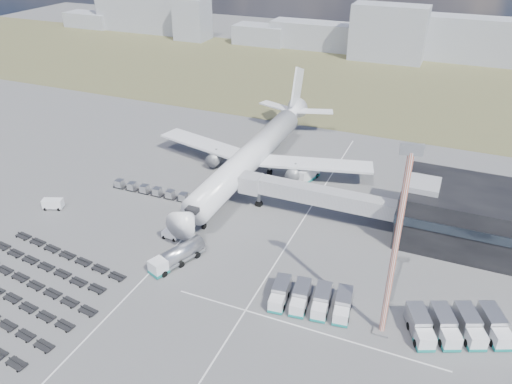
% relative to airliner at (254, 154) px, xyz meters
% --- Properties ---
extents(ground, '(420.00, 420.00, 0.00)m').
position_rel_airliner_xyz_m(ground, '(0.00, -32.38, -5.29)').
color(ground, '#565659').
rests_on(ground, ground).
extents(grass_strip, '(420.00, 90.00, 0.01)m').
position_rel_airliner_xyz_m(grass_strip, '(0.00, 77.62, -5.29)').
color(grass_strip, brown).
rests_on(grass_strip, ground).
extents(lane_markings, '(47.12, 110.00, 0.01)m').
position_rel_airliner_xyz_m(lane_markings, '(9.77, -29.38, -5.29)').
color(lane_markings, silver).
rests_on(lane_markings, ground).
extents(terminal, '(30.40, 16.40, 11.00)m').
position_rel_airliner_xyz_m(terminal, '(47.77, -8.41, -0.04)').
color(terminal, black).
rests_on(terminal, ground).
extents(jet_bridge, '(30.30, 3.80, 7.05)m').
position_rel_airliner_xyz_m(jet_bridge, '(15.90, -11.95, -0.24)').
color(jet_bridge, '#939399').
rests_on(jet_bridge, ground).
extents(airliner, '(51.59, 64.53, 17.62)m').
position_rel_airliner_xyz_m(airliner, '(0.00, 0.00, 0.00)').
color(airliner, white).
rests_on(airliner, ground).
extents(skyline, '(306.71, 23.81, 22.13)m').
position_rel_airliner_xyz_m(skyline, '(-9.11, 118.75, 3.05)').
color(skyline, '#9497A1').
rests_on(skyline, ground).
extents(fuel_tanker, '(6.02, 10.44, 3.29)m').
position_rel_airliner_xyz_m(fuel_tanker, '(0.98, -34.52, -3.64)').
color(fuel_tanker, white).
rests_on(fuel_tanker, ground).
extents(pushback_tug, '(3.05, 1.74, 1.39)m').
position_rel_airliner_xyz_m(pushback_tug, '(-4.00, -28.42, -4.60)').
color(pushback_tug, white).
rests_on(pushback_tug, ground).
extents(utility_van, '(4.24, 3.03, 2.10)m').
position_rel_airliner_xyz_m(utility_van, '(-30.83, -28.74, -4.24)').
color(utility_van, white).
rests_on(utility_van, ground).
extents(catering_truck, '(4.42, 7.19, 3.08)m').
position_rel_airliner_xyz_m(catering_truck, '(11.62, 2.42, -3.72)').
color(catering_truck, white).
rests_on(catering_truck, ground).
extents(service_trucks_near, '(12.35, 7.78, 2.59)m').
position_rel_airliner_xyz_m(service_trucks_near, '(24.57, -35.79, -3.88)').
color(service_trucks_near, white).
rests_on(service_trucks_near, ground).
extents(service_trucks_far, '(14.51, 11.56, 2.84)m').
position_rel_airliner_xyz_m(service_trucks_far, '(44.85, -33.24, -3.75)').
color(service_trucks_far, white).
rests_on(service_trucks_far, ground).
extents(uld_row, '(17.92, 1.89, 1.63)m').
position_rel_airliner_xyz_m(uld_row, '(-16.27, -16.32, -4.32)').
color(uld_row, black).
rests_on(uld_row, ground).
extents(baggage_dollies, '(31.83, 24.71, 0.68)m').
position_rel_airliner_xyz_m(baggage_dollies, '(-19.24, -50.23, -4.95)').
color(baggage_dollies, black).
rests_on(baggage_dollies, ground).
extents(floodlight_mast, '(2.73, 2.21, 28.66)m').
position_rel_airliner_xyz_m(floodlight_mast, '(35.28, -36.77, 9.07)').
color(floodlight_mast, '#B43A1C').
rests_on(floodlight_mast, ground).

